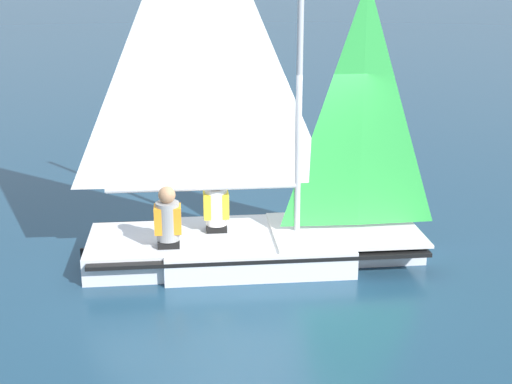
{
  "coord_description": "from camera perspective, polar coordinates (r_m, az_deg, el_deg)",
  "views": [
    {
      "loc": [
        7.38,
        -5.11,
        3.8
      ],
      "look_at": [
        0.0,
        0.0,
        0.96
      ],
      "focal_mm": 50.0,
      "sensor_mm": 36.0,
      "label": 1
    }
  ],
  "objects": [
    {
      "name": "sailor_helm",
      "position": [
        9.68,
        -3.2,
        -1.64
      ],
      "size": [
        0.41,
        0.42,
        1.16
      ],
      "rotation": [
        0.0,
        0.0,
        1.07
      ],
      "color": "black",
      "rests_on": "ground_plane"
    },
    {
      "name": "sailor_crew",
      "position": [
        9.19,
        -7.05,
        -2.81
      ],
      "size": [
        0.41,
        0.42,
        1.16
      ],
      "rotation": [
        0.0,
        0.0,
        1.07
      ],
      "color": "black",
      "rests_on": "ground_plane"
    },
    {
      "name": "ground_plane",
      "position": [
        9.75,
        0.0,
        -5.38
      ],
      "size": [
        260.0,
        260.0,
        0.0
      ],
      "primitive_type": "plane",
      "color": "navy"
    },
    {
      "name": "sailboat_main",
      "position": [
        9.48,
        -0.26,
        -1.27
      ],
      "size": [
        3.52,
        4.6,
        5.09
      ],
      "rotation": [
        0.0,
        0.0,
        1.07
      ],
      "color": "silver",
      "rests_on": "ground_plane"
    }
  ]
}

